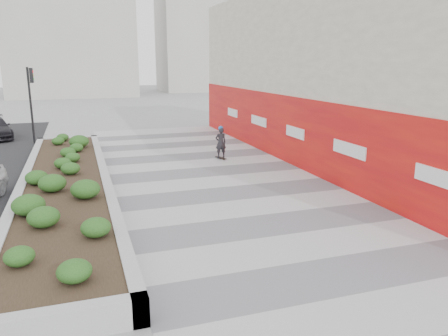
# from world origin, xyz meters

# --- Properties ---
(ground) EXTENTS (160.00, 160.00, 0.00)m
(ground) POSITION_xyz_m (0.00, 0.00, 0.00)
(ground) COLOR gray
(ground) RESTS_ON ground
(walkway) EXTENTS (8.00, 36.00, 0.01)m
(walkway) POSITION_xyz_m (0.00, 3.00, 0.01)
(walkway) COLOR #A8A8AD
(walkway) RESTS_ON ground
(building) EXTENTS (6.04, 24.08, 8.00)m
(building) POSITION_xyz_m (6.98, 8.98, 3.98)
(building) COLOR #BCB2A0
(building) RESTS_ON ground
(planter) EXTENTS (3.00, 18.00, 0.90)m
(planter) POSITION_xyz_m (-5.50, 7.00, 0.42)
(planter) COLOR #9E9EA0
(planter) RESTS_ON ground
(traffic_signal_near) EXTENTS (0.33, 0.28, 4.20)m
(traffic_signal_near) POSITION_xyz_m (-7.23, 17.50, 2.76)
(traffic_signal_near) COLOR black
(traffic_signal_near) RESTS_ON ground
(distant_bldg_north_l) EXTENTS (16.00, 12.00, 20.00)m
(distant_bldg_north_l) POSITION_xyz_m (-5.00, 55.00, 10.00)
(distant_bldg_north_l) COLOR #ADAAA3
(distant_bldg_north_l) RESTS_ON ground
(distant_bldg_north_r) EXTENTS (14.00, 10.00, 24.00)m
(distant_bldg_north_r) POSITION_xyz_m (15.00, 60.00, 12.00)
(distant_bldg_north_r) COLOR #ADAAA3
(distant_bldg_north_r) RESTS_ON ground
(manhole_cover) EXTENTS (0.44, 0.44, 0.01)m
(manhole_cover) POSITION_xyz_m (0.50, 3.00, 0.00)
(manhole_cover) COLOR #595654
(manhole_cover) RESTS_ON ground
(skateboarder) EXTENTS (0.53, 0.75, 1.57)m
(skateboarder) POSITION_xyz_m (1.34, 10.39, 0.80)
(skateboarder) COLOR beige
(skateboarder) RESTS_ON ground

